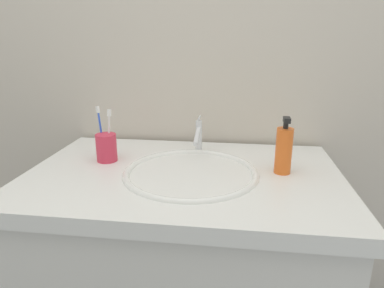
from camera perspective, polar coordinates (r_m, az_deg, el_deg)
name	(u,v)px	position (r m, az deg, el deg)	size (l,w,h in m)	color
tiled_wall_back	(197,67)	(1.43, 0.88, 12.69)	(2.22, 0.04, 2.40)	beige
vanity_counter	(184,284)	(1.36, -1.28, -22.25)	(1.02, 0.68, 0.89)	silver
sink_basin	(191,183)	(1.13, -0.20, -6.51)	(0.44, 0.44, 0.10)	white
faucet	(198,135)	(1.29, 1.06, 1.44)	(0.02, 0.15, 0.13)	silver
toothbrush_cup	(106,148)	(1.25, -14.07, -0.59)	(0.07, 0.07, 0.10)	#D8334C
toothbrush_blue	(101,129)	(1.26, -14.98, 2.47)	(0.03, 0.03, 0.19)	blue
toothbrush_white	(109,131)	(1.25, -13.66, 2.16)	(0.02, 0.03, 0.18)	white
soap_dispenser	(284,150)	(1.13, 15.05, -0.95)	(0.05, 0.06, 0.19)	orange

